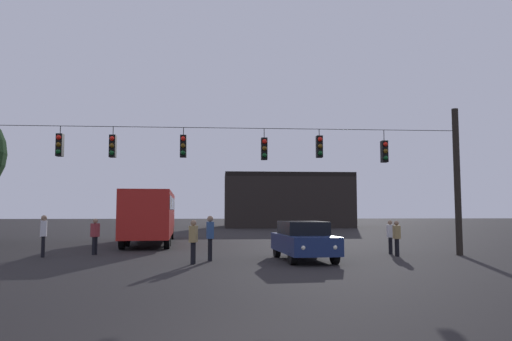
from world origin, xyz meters
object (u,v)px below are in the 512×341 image
Objects in this scene: pedestrian_crossing_right at (390,235)px; car_near_right at (303,240)px; city_bus at (151,212)px; pedestrian_trailing at (193,239)px; pedestrian_near_bus at (397,236)px; pedestrian_crossing_left at (210,235)px; pedestrian_crossing_center at (44,233)px; pedestrian_far_side at (95,234)px.

car_near_right is at bearing -150.74° from pedestrian_crossing_right.
city_bus is 11.67m from pedestrian_trailing.
city_bus reaches higher than pedestrian_trailing.
car_near_right is 4.49m from pedestrian_near_bus.
pedestrian_crossing_left reaches higher than pedestrian_crossing_right.
pedestrian_crossing_left is at bearing -170.35° from pedestrian_near_bus.
pedestrian_near_bus reaches higher than pedestrian_crossing_right.
pedestrian_crossing_right is (15.04, 0.39, -0.16)m from pedestrian_crossing_center.
city_bus reaches higher than pedestrian_near_bus.
pedestrian_far_side is (-13.19, 0.64, 0.05)m from pedestrian_crossing_right.
city_bus is 7.30m from pedestrian_far_side.
car_near_right is 4.36m from pedestrian_trailing.
city_bus is 14.12m from pedestrian_crossing_right.
pedestrian_crossing_right is (8.03, 2.42, -0.15)m from pedestrian_crossing_left.
pedestrian_crossing_center is 1.16× the size of pedestrian_near_bus.
car_near_right is 2.95× the size of pedestrian_crossing_right.
pedestrian_crossing_right is at bearing 21.88° from pedestrian_trailing.
city_bus reaches higher than pedestrian_crossing_left.
pedestrian_trailing is at bearing -119.55° from pedestrian_crossing_left.
pedestrian_crossing_left is at bearing 179.55° from car_near_right.
city_bus reaches higher than car_near_right.
pedestrian_crossing_right is 1.00× the size of pedestrian_near_bus.
pedestrian_trailing is at bearing -74.25° from city_bus.
city_bus reaches higher than pedestrian_crossing_center.
city_bus reaches higher than pedestrian_far_side.
pedestrian_far_side reaches higher than pedestrian_crossing_right.
pedestrian_crossing_right is (11.77, -7.73, -1.03)m from city_bus.
pedestrian_crossing_center reaches higher than car_near_right.
city_bus is at bearing 78.71° from pedestrian_far_side.
city_bus is 14.65m from pedestrian_near_bus.
car_near_right reaches higher than pedestrian_crossing_right.
pedestrian_near_bus is (7.92, 1.35, -0.15)m from pedestrian_crossing_left.
pedestrian_crossing_center is 1.16× the size of pedestrian_crossing_right.
pedestrian_crossing_center reaches higher than pedestrian_far_side.
city_bus is at bearing 68.06° from pedestrian_crossing_center.
pedestrian_crossing_right is at bearing 84.58° from pedestrian_near_bus.
pedestrian_far_side is (-8.82, 3.09, 0.10)m from car_near_right.
city_bus is at bearing 110.25° from pedestrian_crossing_left.
pedestrian_crossing_center is 15.05m from pedestrian_crossing_right.
city_bus is at bearing 146.70° from pedestrian_crossing_right.
pedestrian_crossing_center reaches higher than pedestrian_crossing_left.
pedestrian_crossing_left is 1.20m from pedestrian_trailing.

